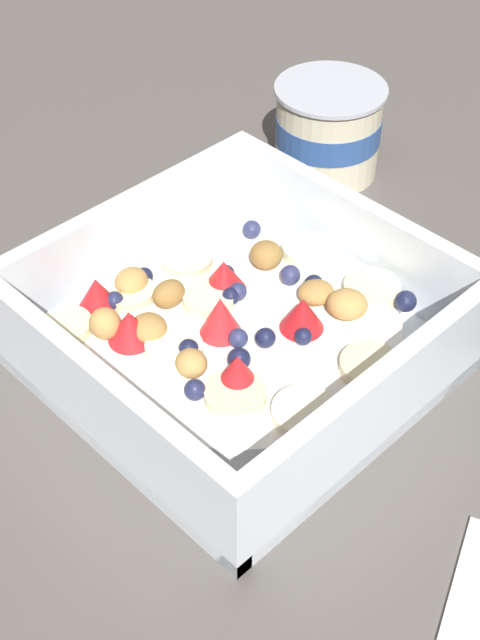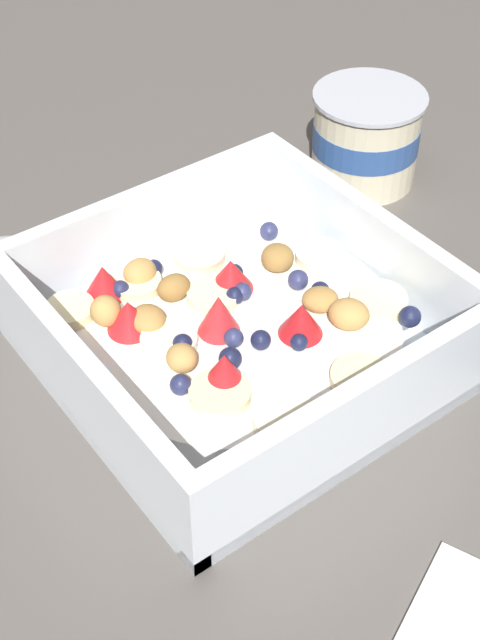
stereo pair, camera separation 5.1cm
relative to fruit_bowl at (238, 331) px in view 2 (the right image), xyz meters
The scene contains 3 objects.
ground_plane 0.03m from the fruit_bowl, 136.19° to the left, with size 2.40×2.40×0.00m, color #56514C.
fruit_bowl is the anchor object (origin of this frame).
yogurt_cup 0.21m from the fruit_bowl, 117.38° to the left, with size 0.08×0.08×0.07m.
Camera 2 is at (0.32, -0.24, 0.38)m, focal length 50.14 mm.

